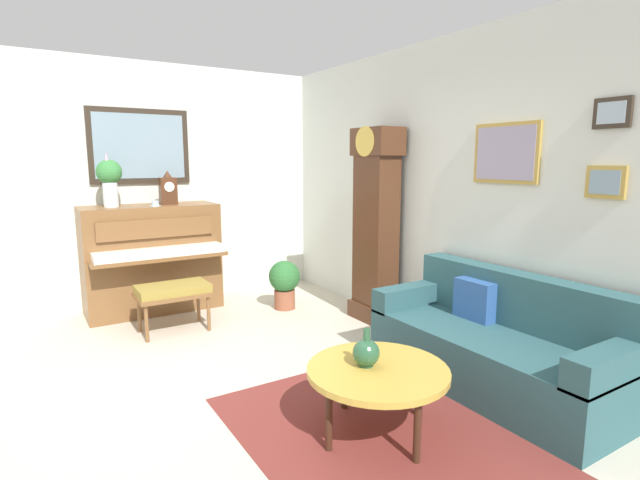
% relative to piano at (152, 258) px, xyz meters
% --- Properties ---
extents(ground_plane, '(6.40, 6.00, 0.10)m').
position_rel_piano_xyz_m(ground_plane, '(2.23, -0.21, -0.66)').
color(ground_plane, beige).
extents(wall_left, '(0.13, 4.90, 2.80)m').
position_rel_piano_xyz_m(wall_left, '(-0.37, -0.21, 0.80)').
color(wall_left, silver).
rests_on(wall_left, ground_plane).
extents(wall_back, '(5.30, 0.13, 2.80)m').
position_rel_piano_xyz_m(wall_back, '(2.24, 2.19, 0.80)').
color(wall_back, silver).
rests_on(wall_back, ground_plane).
extents(area_rug, '(2.10, 1.50, 0.01)m').
position_rel_piano_xyz_m(area_rug, '(3.41, 0.55, -0.60)').
color(area_rug, maroon).
rests_on(area_rug, ground_plane).
extents(piano, '(0.87, 1.44, 1.20)m').
position_rel_piano_xyz_m(piano, '(0.00, 0.00, 0.00)').
color(piano, brown).
rests_on(piano, ground_plane).
extents(piano_bench, '(0.42, 0.70, 0.48)m').
position_rel_piano_xyz_m(piano_bench, '(0.82, -0.00, -0.20)').
color(piano_bench, brown).
rests_on(piano_bench, ground_plane).
extents(grandfather_clock, '(0.52, 0.34, 2.03)m').
position_rel_piano_xyz_m(grandfather_clock, '(1.58, 1.93, 0.36)').
color(grandfather_clock, '#4C2B19').
rests_on(grandfather_clock, ground_plane).
extents(couch, '(1.90, 0.80, 0.84)m').
position_rel_piano_xyz_m(couch, '(3.28, 1.76, -0.30)').
color(couch, '#2D565B').
rests_on(couch, ground_plane).
extents(coffee_table, '(0.88, 0.88, 0.43)m').
position_rel_piano_xyz_m(coffee_table, '(3.33, 0.58, -0.21)').
color(coffee_table, gold).
rests_on(coffee_table, ground_plane).
extents(mantel_clock, '(0.13, 0.18, 0.38)m').
position_rel_piano_xyz_m(mantel_clock, '(0.00, 0.21, 0.77)').
color(mantel_clock, '#4C2B19').
rests_on(mantel_clock, piano).
extents(flower_vase, '(0.26, 0.26, 0.58)m').
position_rel_piano_xyz_m(flower_vase, '(0.00, -0.39, 0.91)').
color(flower_vase, silver).
rests_on(flower_vase, piano).
extents(teacup, '(0.12, 0.12, 0.06)m').
position_rel_piano_xyz_m(teacup, '(0.16, 0.03, 0.62)').
color(teacup, '#ADC6D6').
rests_on(teacup, piano).
extents(green_jug, '(0.17, 0.17, 0.24)m').
position_rel_piano_xyz_m(green_jug, '(3.27, 0.53, -0.09)').
color(green_jug, '#234C33').
rests_on(green_jug, coffee_table).
extents(potted_plant, '(0.36, 0.36, 0.56)m').
position_rel_piano_xyz_m(potted_plant, '(0.73, 1.29, -0.29)').
color(potted_plant, '#935138').
rests_on(potted_plant, ground_plane).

